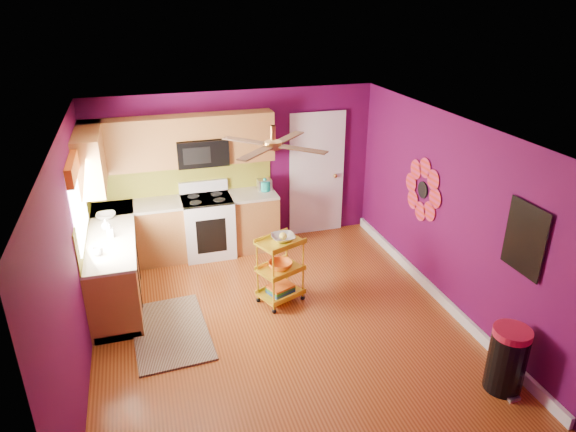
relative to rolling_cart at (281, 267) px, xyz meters
name	(u,v)px	position (x,y,z in m)	size (l,w,h in m)	color
ground	(279,324)	(-0.17, -0.50, -0.52)	(5.00, 5.00, 0.00)	brown
room_envelope	(281,204)	(-0.14, -0.50, 1.11)	(4.54, 5.04, 2.52)	#51093F
lower_cabinets	(158,245)	(-1.51, 1.31, -0.09)	(2.81, 2.31, 0.94)	brown
electric_range	(208,225)	(-0.72, 1.67, -0.04)	(0.76, 0.66, 1.13)	white
upper_cabinetry	(154,148)	(-1.41, 1.67, 1.28)	(2.80, 2.30, 1.26)	brown
left_window	(76,185)	(-2.38, 0.55, 1.22)	(0.08, 1.35, 1.08)	white
panel_door	(317,175)	(1.19, 1.96, 0.50)	(0.95, 0.11, 2.15)	white
right_wall_art	(463,209)	(2.06, -0.84, 0.92)	(0.04, 2.74, 1.04)	black
ceiling_fan	(273,144)	(-0.17, -0.30, 1.77)	(1.01, 1.01, 0.26)	#BF8C3F
shag_rug	(171,331)	(-1.50, -0.29, -0.51)	(0.88, 1.44, 0.02)	black
rolling_cart	(281,267)	(0.00, 0.00, 0.00)	(0.67, 0.59, 1.01)	gold
trash_can	(507,359)	(1.79, -2.27, -0.15)	(0.41, 0.43, 0.74)	black
teal_kettle	(265,186)	(0.23, 1.74, 0.50)	(0.18, 0.18, 0.21)	#16A795
toaster	(264,185)	(0.23, 1.77, 0.51)	(0.22, 0.15, 0.18)	beige
soap_bottle_a	(110,231)	(-2.10, 0.68, 0.51)	(0.08, 0.08, 0.18)	#EA3F72
soap_bottle_b	(106,224)	(-2.15, 0.91, 0.50)	(0.13, 0.13, 0.17)	white
counter_dish	(106,216)	(-2.17, 1.33, 0.45)	(0.27, 0.27, 0.07)	white
counter_cup	(98,251)	(-2.24, 0.20, 0.47)	(0.13, 0.13, 0.10)	white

